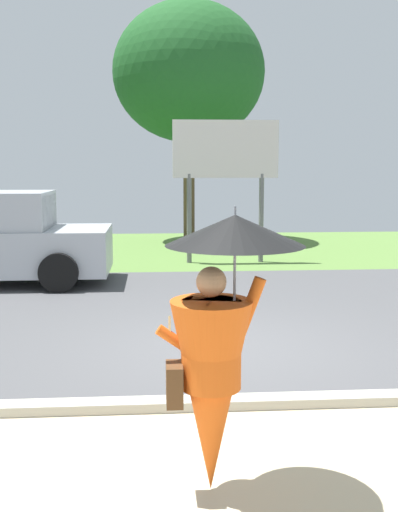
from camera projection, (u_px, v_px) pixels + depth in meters
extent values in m
cube|color=#4C4C4F|center=(209.00, 316.00, 10.19)|extent=(40.00, 8.00, 0.10)
cube|color=#5A803A|center=(185.00, 250.00, 18.08)|extent=(40.00, 8.00, 0.10)
cube|color=#B2AD9E|center=(245.00, 402.00, 6.23)|extent=(40.00, 0.24, 0.10)
cone|color=#E55B19|center=(211.00, 397.00, 4.55)|extent=(0.60, 0.60, 1.45)
cylinder|color=#E55B19|center=(211.00, 345.00, 4.49)|extent=(0.44, 0.44, 0.65)
sphere|color=tan|center=(211.00, 282.00, 4.42)|extent=(0.22, 0.22, 0.22)
cylinder|color=#E55B19|center=(250.00, 307.00, 4.47)|extent=(0.24, 0.09, 0.45)
cylinder|color=#E55B19|center=(175.00, 340.00, 4.48)|extent=(0.29, 0.08, 0.24)
cylinder|color=gray|center=(235.00, 277.00, 4.43)|extent=(0.02, 0.02, 0.75)
cone|color=black|center=(235.00, 230.00, 4.38)|extent=(1.00, 1.00, 0.22)
cylinder|color=gray|center=(235.00, 213.00, 4.36)|extent=(0.02, 0.02, 0.10)
cube|color=beige|center=(170.00, 326.00, 4.50)|extent=(0.02, 0.11, 0.16)
cube|color=brown|center=(174.00, 384.00, 4.46)|extent=(0.12, 0.24, 0.30)
cube|color=#ADB2BA|center=(5.00, 214.00, 12.57)|extent=(1.80, 1.84, 0.90)
cube|color=#2D3842|center=(47.00, 214.00, 12.64)|extent=(0.10, 1.70, 0.77)
cylinder|color=black|center=(72.00, 257.00, 13.80)|extent=(0.76, 0.28, 0.76)
cylinder|color=black|center=(59.00, 272.00, 11.83)|extent=(0.76, 0.28, 0.76)
cylinder|color=slate|center=(189.00, 219.00, 15.27)|extent=(0.12, 0.12, 2.20)
cylinder|color=slate|center=(261.00, 218.00, 15.40)|extent=(0.12, 0.12, 2.20)
cube|color=silver|center=(226.00, 149.00, 15.09)|extent=(2.60, 0.10, 1.40)
cylinder|color=brown|center=(189.00, 182.00, 19.75)|extent=(0.36, 0.36, 3.77)
ellipsoid|color=#1E5623|center=(189.00, 72.00, 19.26)|extent=(4.74, 4.74, 4.31)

